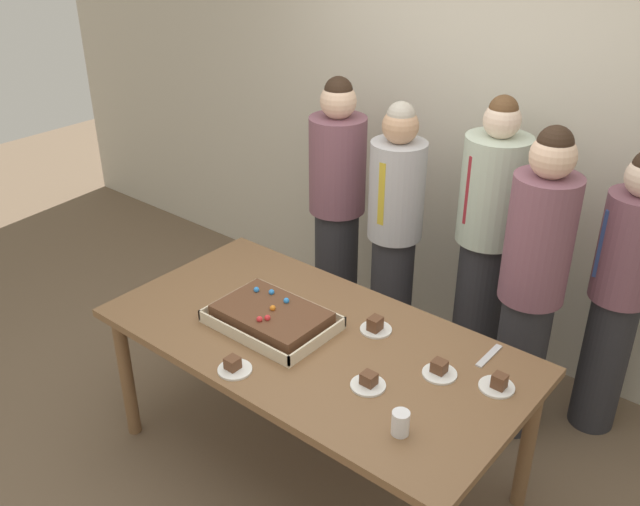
# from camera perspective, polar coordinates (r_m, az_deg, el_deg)

# --- Properties ---
(ground_plane) EXTENTS (12.00, 12.00, 0.00)m
(ground_plane) POSITION_cam_1_polar(r_m,az_deg,el_deg) (3.75, -0.45, -16.84)
(ground_plane) COLOR brown
(interior_back_panel) EXTENTS (8.00, 0.12, 3.00)m
(interior_back_panel) POSITION_cam_1_polar(r_m,az_deg,el_deg) (4.18, 13.98, 11.26)
(interior_back_panel) COLOR beige
(interior_back_panel) RESTS_ON ground_plane
(party_table) EXTENTS (1.99, 1.03, 0.79)m
(party_table) POSITION_cam_1_polar(r_m,az_deg,el_deg) (3.29, -0.49, -8.04)
(party_table) COLOR brown
(party_table) RESTS_ON ground_plane
(sheet_cake) EXTENTS (0.58, 0.40, 0.11)m
(sheet_cake) POSITION_cam_1_polar(r_m,az_deg,el_deg) (3.31, -3.97, -5.27)
(sheet_cake) COLOR beige
(sheet_cake) RESTS_ON party_table
(plated_slice_near_left) EXTENTS (0.15, 0.15, 0.06)m
(plated_slice_near_left) POSITION_cam_1_polar(r_m,az_deg,el_deg) (3.05, 9.74, -9.44)
(plated_slice_near_left) COLOR white
(plated_slice_near_left) RESTS_ON party_table
(plated_slice_near_right) EXTENTS (0.15, 0.15, 0.06)m
(plated_slice_near_right) POSITION_cam_1_polar(r_m,az_deg,el_deg) (2.96, 3.98, -10.52)
(plated_slice_near_right) COLOR white
(plated_slice_near_right) RESTS_ON party_table
(plated_slice_far_left) EXTENTS (0.15, 0.15, 0.07)m
(plated_slice_far_left) POSITION_cam_1_polar(r_m,az_deg,el_deg) (3.03, 14.34, -10.37)
(plated_slice_far_left) COLOR white
(plated_slice_far_left) RESTS_ON party_table
(plated_slice_far_right) EXTENTS (0.15, 0.15, 0.06)m
(plated_slice_far_right) POSITION_cam_1_polar(r_m,az_deg,el_deg) (3.06, -7.06, -9.22)
(plated_slice_far_right) COLOR white
(plated_slice_far_right) RESTS_ON party_table
(plated_slice_center_front) EXTENTS (0.15, 0.15, 0.07)m
(plated_slice_center_front) POSITION_cam_1_polar(r_m,az_deg,el_deg) (3.28, 4.56, -6.01)
(plated_slice_center_front) COLOR white
(plated_slice_center_front) RESTS_ON party_table
(drink_cup_nearest) EXTENTS (0.07, 0.07, 0.10)m
(drink_cup_nearest) POSITION_cam_1_polar(r_m,az_deg,el_deg) (2.73, 6.60, -13.64)
(drink_cup_nearest) COLOR white
(drink_cup_nearest) RESTS_ON party_table
(cake_server_utensil) EXTENTS (0.03, 0.20, 0.01)m
(cake_server_utensil) POSITION_cam_1_polar(r_m,az_deg,el_deg) (3.21, 13.66, -8.17)
(cake_server_utensil) COLOR silver
(cake_server_utensil) RESTS_ON party_table
(person_serving_front) EXTENTS (0.31, 0.31, 1.64)m
(person_serving_front) POSITION_cam_1_polar(r_m,az_deg,el_deg) (4.03, 6.10, 1.49)
(person_serving_front) COLOR #28282D
(person_serving_front) RESTS_ON ground_plane
(person_green_shirt_behind) EXTENTS (0.32, 0.32, 1.70)m
(person_green_shirt_behind) POSITION_cam_1_polar(r_m,az_deg,el_deg) (3.60, 16.95, -2.41)
(person_green_shirt_behind) COLOR #28282D
(person_green_shirt_behind) RESTS_ON ground_plane
(person_striped_tie_right) EXTENTS (0.35, 0.35, 1.68)m
(person_striped_tie_right) POSITION_cam_1_polar(r_m,az_deg,el_deg) (4.33, 1.40, 3.80)
(person_striped_tie_right) COLOR #28282D
(person_striped_tie_right) RESTS_ON ground_plane
(person_far_right_suit) EXTENTS (0.36, 0.36, 1.71)m
(person_far_right_suit) POSITION_cam_1_polar(r_m,az_deg,el_deg) (3.98, 13.48, 0.83)
(person_far_right_suit) COLOR #28282D
(person_far_right_suit) RESTS_ON ground_plane
(person_back_corner) EXTENTS (0.30, 0.30, 1.58)m
(person_back_corner) POSITION_cam_1_polar(r_m,az_deg,el_deg) (3.81, 23.28, -3.01)
(person_back_corner) COLOR #28282D
(person_back_corner) RESTS_ON ground_plane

